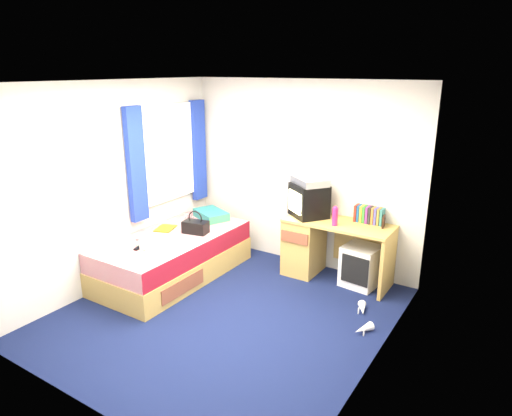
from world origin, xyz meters
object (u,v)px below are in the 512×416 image
Objects in this scene: pink_water_bottle at (335,217)px; magazine at (165,228)px; picture_frame at (384,222)px; aerosol_can at (329,212)px; towel at (159,243)px; water_bottle at (144,237)px; pillow at (211,215)px; handbag at (196,227)px; bed at (174,256)px; remote_control at (139,247)px; desk at (317,244)px; vcr at (310,181)px; storage_cube at (361,266)px; crt_tv at (309,200)px; colour_swatch_fan at (142,247)px; white_heels at (363,318)px.

pink_water_bottle is 2.16m from magazine.
picture_frame reaches higher than magazine.
aerosol_can reaches higher than towel.
picture_frame reaches higher than water_bottle.
aerosol_can reaches higher than pillow.
towel is (-0.06, -0.60, -0.03)m from handbag.
remote_control reaches higher than bed.
vcr reaches higher than desk.
picture_frame is at bearing 42.17° from vcr.
bed is 0.86m from pillow.
aerosol_can is 2.30m from remote_control.
towel is (-1.64, -1.24, -0.26)m from pink_water_bottle.
aerosol_can reaches higher than bed.
storage_cube is 1.49× the size of towel.
pillow is at bearing 77.34° from remote_control.
crt_tv is 2.78× the size of water_bottle.
handbag is (0.18, 0.24, 0.36)m from bed.
picture_frame is at bearing 25.84° from pink_water_bottle.
handbag is (-1.31, -0.79, 0.22)m from desk.
handbag is 1.53× the size of colour_swatch_fan.
magazine reaches higher than colour_swatch_fan.
pink_water_bottle reaches higher than towel.
magazine is (-1.73, -0.88, 0.14)m from desk.
handbag reaches higher than colour_swatch_fan.
crt_tv is 1.24× the size of vcr.
colour_swatch_fan is at bearing -142.86° from pink_water_bottle.
storage_cube is at bearing 36.49° from vcr.
crt_tv is 1.99× the size of magazine.
bed is at bearing -106.24° from vcr.
aerosol_can is at bearing 44.35° from colour_swatch_fan.
picture_frame reaches higher than pillow.
desk is 1.95m from magazine.
towel is (-1.94, -1.39, 0.35)m from storage_cube.
aerosol_can is (0.24, 0.07, -0.12)m from crt_tv.
water_bottle is at bearing -134.60° from handbag.
aerosol_can is at bearing 38.14° from water_bottle.
picture_frame is at bearing 29.96° from water_bottle.
aerosol_can is (-0.17, 0.22, -0.02)m from pink_water_bottle.
handbag is at bearing 179.80° from white_heels.
bed is at bearing 108.57° from towel.
handbag is 0.75m from colour_swatch_fan.
aerosol_can is 1.42m from white_heels.
handbag is 0.44m from magazine.
magazine is (-2.31, -0.89, 0.30)m from storage_cube.
towel is at bearing -165.47° from white_heels.
pillow is at bearing -177.53° from pink_water_bottle.
crt_tv is 0.45m from pink_water_bottle.
desk is 6.50× the size of water_bottle.
towel is at bearing -96.13° from crt_tv.
water_bottle is (-1.53, -1.32, -0.63)m from vcr.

